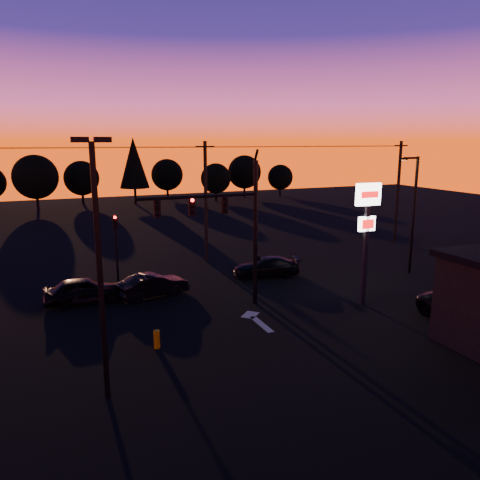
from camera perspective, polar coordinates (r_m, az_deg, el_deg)
The scene contains 22 objects.
ground at distance 22.80m, azimuth 2.58°, elevation -11.29°, with size 120.00×120.00×0.00m, color black.
lane_arrow at distance 24.39m, azimuth 1.96°, elevation -9.67°, with size 1.20×3.10×0.01m.
traffic_signal_mast at distance 24.91m, azimuth -1.44°, elevation 2.58°, with size 6.79×0.52×8.58m.
secondary_signal at distance 31.27m, azimuth -14.89°, elevation 0.26°, with size 0.30×0.31×4.35m.
parking_lot_light at distance 16.42m, azimuth -16.85°, elevation -1.70°, with size 1.25×0.30×9.14m.
pylon_sign at distance 26.25m, azimuth 15.22°, elevation 2.60°, with size 1.50×0.28×6.80m.
streetlight at distance 33.79m, azimuth 20.33°, elevation 3.45°, with size 1.55×0.35×8.00m.
utility_pole_1 at distance 34.98m, azimuth -4.19°, elevation 4.72°, with size 1.40×0.26×9.00m.
utility_pole_2 at distance 44.08m, azimuth 18.69°, elevation 5.63°, with size 1.40×0.26×9.00m.
power_wires at distance 34.70m, azimuth -4.29°, elevation 11.24°, with size 36.00×1.22×0.07m.
bollard at distance 21.46m, azimuth -10.12°, elevation -11.82°, with size 0.27×0.27×0.82m, color #C68101.
tree_2 at distance 67.08m, azimuth -23.67°, elevation 7.05°, with size 5.77×5.78×7.26m.
tree_3 at distance 71.28m, azimuth -18.75°, elevation 7.15°, with size 4.95×4.95×6.22m.
tree_4 at distance 69.03m, azimuth -12.82°, elevation 9.16°, with size 4.18×4.18×9.50m.
tree_5 at distance 75.28m, azimuth -8.88°, elevation 7.86°, with size 4.95×4.95×6.22m.
tree_6 at distance 71.30m, azimuth -2.97°, elevation 7.51°, with size 4.54×4.54×5.71m.
tree_7 at distance 76.24m, azimuth 0.54°, elevation 8.29°, with size 5.36×5.36×6.74m.
tree_8 at distance 77.97m, azimuth 4.93°, elevation 7.64°, with size 4.12×4.12×5.19m.
car_left at distance 27.98m, azimuth -18.47°, elevation -5.82°, with size 1.75×4.35×1.48m, color black.
car_mid at distance 28.13m, azimuth -10.55°, elevation -5.42°, with size 1.45×4.16×1.37m, color black.
car_right at distance 31.76m, azimuth 3.23°, elevation -3.28°, with size 1.82×4.48×1.30m, color black.
suv_parked at distance 26.38m, azimuth 26.05°, elevation -7.65°, with size 2.30×4.99×1.39m, color black.
Camera 1 is at (-8.99, -18.91, 9.02)m, focal length 35.00 mm.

